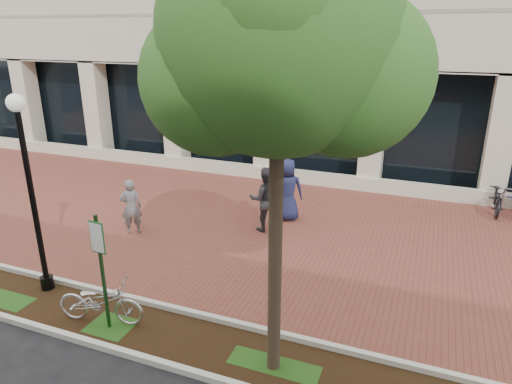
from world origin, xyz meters
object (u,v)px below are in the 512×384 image
(parking_sign, at_px, (100,258))
(lamppost, at_px, (30,186))
(pedestrian_mid, at_px, (265,199))
(pedestrian_left, at_px, (131,207))
(pedestrian_right, at_px, (287,190))
(street_tree, at_px, (283,53))
(locked_bicycle, at_px, (100,302))

(parking_sign, height_order, lamppost, lamppost)
(parking_sign, xyz_separation_m, pedestrian_mid, (1.22, 5.44, -0.56))
(pedestrian_left, relative_size, pedestrian_right, 0.84)
(pedestrian_right, bearing_deg, pedestrian_mid, 49.67)
(lamppost, xyz_separation_m, pedestrian_right, (3.77, 5.73, -1.49))
(pedestrian_left, xyz_separation_m, pedestrian_mid, (3.43, 1.57, 0.15))
(street_tree, distance_m, pedestrian_right, 7.75)
(locked_bicycle, height_order, pedestrian_right, pedestrian_right)
(parking_sign, relative_size, street_tree, 0.34)
(locked_bicycle, distance_m, pedestrian_mid, 5.54)
(parking_sign, bearing_deg, pedestrian_left, 125.66)
(pedestrian_left, distance_m, pedestrian_right, 4.55)
(parking_sign, relative_size, pedestrian_mid, 1.25)
(lamppost, height_order, street_tree, street_tree)
(parking_sign, relative_size, pedestrian_left, 1.48)
(street_tree, height_order, pedestrian_right, street_tree)
(pedestrian_mid, bearing_deg, pedestrian_right, -135.71)
(street_tree, relative_size, pedestrian_mid, 3.71)
(street_tree, distance_m, pedestrian_left, 8.01)
(lamppost, distance_m, street_tree, 6.24)
(parking_sign, distance_m, pedestrian_right, 6.62)
(street_tree, relative_size, pedestrian_left, 4.40)
(lamppost, height_order, pedestrian_left, lamppost)
(pedestrian_right, bearing_deg, pedestrian_left, 13.50)
(lamppost, distance_m, locked_bicycle, 2.84)
(lamppost, bearing_deg, street_tree, -5.17)
(pedestrian_mid, bearing_deg, parking_sign, 51.65)
(street_tree, bearing_deg, lamppost, 174.83)
(pedestrian_left, xyz_separation_m, pedestrian_right, (3.78, 2.53, 0.15))
(lamppost, distance_m, pedestrian_mid, 6.05)
(pedestrian_mid, distance_m, pedestrian_right, 1.03)
(parking_sign, bearing_deg, lamppost, 168.97)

